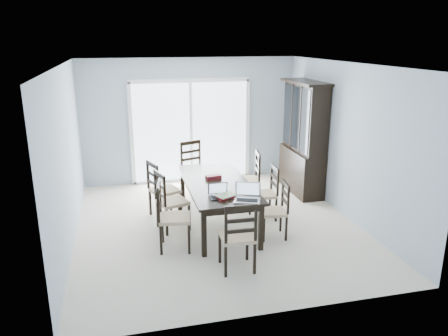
# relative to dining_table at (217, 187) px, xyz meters

# --- Properties ---
(floor) EXTENTS (5.00, 5.00, 0.00)m
(floor) POSITION_rel_dining_table_xyz_m (0.00, 0.00, -0.67)
(floor) COLOR beige
(floor) RESTS_ON ground
(ceiling) EXTENTS (5.00, 5.00, 0.00)m
(ceiling) POSITION_rel_dining_table_xyz_m (0.00, 0.00, 1.93)
(ceiling) COLOR white
(ceiling) RESTS_ON back_wall
(back_wall) EXTENTS (4.50, 0.02, 2.60)m
(back_wall) POSITION_rel_dining_table_xyz_m (0.00, 2.50, 0.63)
(back_wall) COLOR #98A8B5
(back_wall) RESTS_ON floor
(wall_left) EXTENTS (0.02, 5.00, 2.60)m
(wall_left) POSITION_rel_dining_table_xyz_m (-2.25, 0.00, 0.63)
(wall_left) COLOR #98A8B5
(wall_left) RESTS_ON floor
(wall_right) EXTENTS (0.02, 5.00, 2.60)m
(wall_right) POSITION_rel_dining_table_xyz_m (2.25, 0.00, 0.63)
(wall_right) COLOR #98A8B5
(wall_right) RESTS_ON floor
(balcony) EXTENTS (4.50, 2.00, 0.10)m
(balcony) POSITION_rel_dining_table_xyz_m (0.00, 3.50, -0.72)
(balcony) COLOR gray
(balcony) RESTS_ON ground
(railing) EXTENTS (4.50, 0.06, 1.10)m
(railing) POSITION_rel_dining_table_xyz_m (0.00, 4.50, -0.12)
(railing) COLOR #99999E
(railing) RESTS_ON balcony
(dining_table) EXTENTS (1.00, 2.20, 0.75)m
(dining_table) POSITION_rel_dining_table_xyz_m (0.00, 0.00, 0.00)
(dining_table) COLOR black
(dining_table) RESTS_ON floor
(china_hutch) EXTENTS (0.50, 1.38, 2.20)m
(china_hutch) POSITION_rel_dining_table_xyz_m (2.02, 1.25, 0.40)
(china_hutch) COLOR black
(china_hutch) RESTS_ON floor
(sliding_door) EXTENTS (2.52, 0.05, 2.18)m
(sliding_door) POSITION_rel_dining_table_xyz_m (0.00, 2.48, 0.41)
(sliding_door) COLOR silver
(sliding_door) RESTS_ON floor
(chair_left_near) EXTENTS (0.52, 0.50, 1.17)m
(chair_left_near) POSITION_rel_dining_table_xyz_m (-0.88, -0.63, -0.05)
(chair_left_near) COLOR black
(chair_left_near) RESTS_ON floor
(chair_left_mid) EXTENTS (0.54, 0.53, 1.14)m
(chair_left_mid) POSITION_rel_dining_table_xyz_m (-0.81, 0.01, -0.07)
(chair_left_mid) COLOR black
(chair_left_mid) RESTS_ON floor
(chair_left_far) EXTENTS (0.57, 0.56, 1.16)m
(chair_left_far) POSITION_rel_dining_table_xyz_m (-0.88, 0.56, -0.06)
(chair_left_far) COLOR black
(chair_left_far) RESTS_ON floor
(chair_right_near) EXTENTS (0.44, 0.43, 1.02)m
(chair_right_near) POSITION_rel_dining_table_xyz_m (0.83, -0.63, -0.13)
(chair_right_near) COLOR black
(chair_right_near) RESTS_ON floor
(chair_right_mid) EXTENTS (0.43, 0.42, 1.06)m
(chair_right_mid) POSITION_rel_dining_table_xyz_m (0.91, 0.10, -0.11)
(chair_right_mid) COLOR black
(chair_right_mid) RESTS_ON floor
(chair_right_far) EXTENTS (0.51, 0.50, 1.15)m
(chair_right_far) POSITION_rel_dining_table_xyz_m (0.83, 0.80, -0.06)
(chair_right_far) COLOR black
(chair_right_far) RESTS_ON floor
(chair_end_near) EXTENTS (0.44, 0.45, 1.14)m
(chair_end_near) POSITION_rel_dining_table_xyz_m (-0.06, -1.53, -0.07)
(chair_end_near) COLOR black
(chair_end_near) RESTS_ON floor
(chair_end_far) EXTENTS (0.58, 0.59, 1.20)m
(chair_end_far) POSITION_rel_dining_table_xyz_m (-0.10, 1.66, -0.04)
(chair_end_far) COLOR black
(chair_end_far) RESTS_ON floor
(laptop_dark) EXTENTS (0.29, 0.21, 0.20)m
(laptop_dark) POSITION_rel_dining_table_xyz_m (-0.12, -0.71, 0.13)
(laptop_dark) COLOR black
(laptop_dark) RESTS_ON dining_table
(laptop_silver) EXTENTS (0.43, 0.37, 0.25)m
(laptop_silver) POSITION_rel_dining_table_xyz_m (0.23, -0.93, 0.14)
(laptop_silver) COLOR #B6B6B8
(laptop_silver) RESTS_ON dining_table
(book_stack) EXTENTS (0.35, 0.32, 0.05)m
(book_stack) POSITION_rel_dining_table_xyz_m (-0.05, -0.72, 0.10)
(book_stack) COLOR maroon
(book_stack) RESTS_ON dining_table
(cell_phone) EXTENTS (0.11, 0.05, 0.01)m
(cell_phone) POSITION_rel_dining_table_xyz_m (-0.12, -0.78, 0.08)
(cell_phone) COLOR black
(cell_phone) RESTS_ON dining_table
(game_box) EXTENTS (0.27, 0.16, 0.06)m
(game_box) POSITION_rel_dining_table_xyz_m (-0.02, 0.18, 0.11)
(game_box) COLOR #4A0E11
(game_box) RESTS_ON dining_table
(hot_tub) EXTENTS (1.94, 1.73, 1.00)m
(hot_tub) POSITION_rel_dining_table_xyz_m (-0.99, 3.61, -0.17)
(hot_tub) COLOR brown
(hot_tub) RESTS_ON balcony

